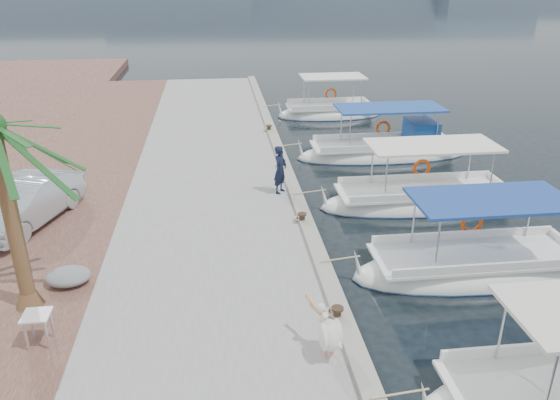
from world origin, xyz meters
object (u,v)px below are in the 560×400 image
at_px(fisherman, 280,170).
at_px(parked_car, 27,202).
at_px(fishing_caique_b, 474,269).
at_px(fishing_caique_d, 384,153).
at_px(pelican, 329,333).
at_px(fishing_caique_e, 329,114).
at_px(fishing_caique_c, 422,202).

bearing_deg(fisherman, parked_car, 134.09).
bearing_deg(fishing_caique_b, fishing_caique_d, 87.37).
xyz_separation_m(fishing_caique_d, pelican, (-5.26, -13.38, 0.84)).
xyz_separation_m(fishing_caique_b, pelican, (-4.80, -3.47, 0.90)).
distance_m(fishing_caique_e, parked_car, 18.10).
xyz_separation_m(fishing_caique_c, fishing_caique_d, (0.24, 5.27, 0.06)).
relative_size(fishing_caique_e, fisherman, 3.44).
height_order(fishing_caique_b, fishing_caique_e, same).
bearing_deg(fishing_caique_b, fisherman, 132.35).
xyz_separation_m(fishing_caique_b, fishing_caique_d, (0.45, 9.90, 0.06)).
height_order(fishing_caique_e, fisherman, fishing_caique_e).
height_order(fishing_caique_b, parked_car, fishing_caique_b).
bearing_deg(fisherman, fishing_caique_b, -104.57).
relative_size(fishing_caique_e, parked_car, 1.36).
xyz_separation_m(fishing_caique_e, parked_car, (-12.10, -13.42, 1.07)).
bearing_deg(fishing_caique_e, fisherman, -109.39).
bearing_deg(fishing_caique_c, fishing_caique_e, 93.54).
distance_m(fishing_caique_c, fisherman, 5.13).
xyz_separation_m(fishing_caique_e, fisherman, (-4.18, -11.88, 1.21)).
relative_size(pelican, fisherman, 0.79).
xyz_separation_m(fishing_caique_c, pelican, (-5.02, -8.11, 0.90)).
xyz_separation_m(fisherman, parked_car, (-7.91, -1.54, -0.14)).
bearing_deg(fishing_caique_b, pelican, -144.13).
xyz_separation_m(pelican, parked_car, (-7.85, 7.13, 0.17)).
relative_size(fishing_caique_d, parked_car, 1.78).
height_order(fishing_caique_c, fisherman, fishing_caique_c).
relative_size(fishing_caique_c, fishing_caique_d, 0.96).
distance_m(fishing_caique_c, pelican, 9.58).
relative_size(fishing_caique_e, pelican, 4.38).
xyz_separation_m(fishing_caique_d, fisherman, (-5.19, -4.71, 1.15)).
relative_size(fishing_caique_b, fishing_caique_e, 1.19).
bearing_deg(fishing_caique_e, fishing_caique_b, -88.13).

